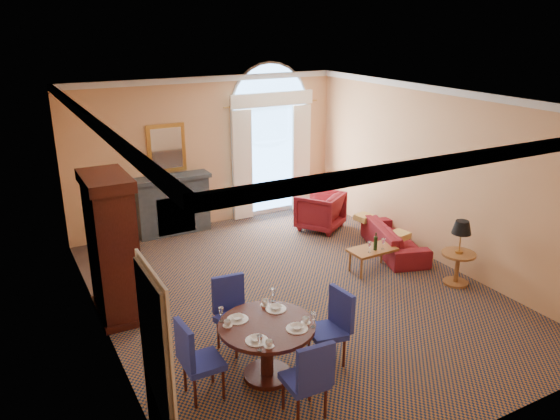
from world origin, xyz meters
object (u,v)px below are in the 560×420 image
dining_table (267,338)px  armoire (113,250)px  side_table (460,245)px  sofa (394,239)px  coffee_table (373,250)px  armchair (320,211)px

dining_table → armoire: bearing=117.2°
armoire → side_table: armoire is taller
sofa → coffee_table: coffee_table is taller
sofa → side_table: size_ratio=1.65×
armchair → sofa: bearing=75.7°
sofa → side_table: (0.05, -1.58, 0.44)m
sofa → side_table: 1.64m
dining_table → armchair: size_ratio=1.36×
dining_table → coffee_table: size_ratio=1.41×
side_table → coffee_table: bearing=131.2°
armchair → side_table: side_table is taller
armoire → dining_table: armoire is taller
coffee_table → side_table: (0.96, -1.09, 0.31)m
dining_table → coffee_table: (3.08, 1.85, -0.16)m
sofa → coffee_table: bearing=135.8°
armchair → armoire: bearing=-14.6°
armchair → dining_table: bearing=17.1°
sofa → side_table: side_table is taller
dining_table → sofa: bearing=30.4°
armoire → side_table: bearing=-18.2°
coffee_table → armchair: bearing=80.7°
armchair → coffee_table: 2.25m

